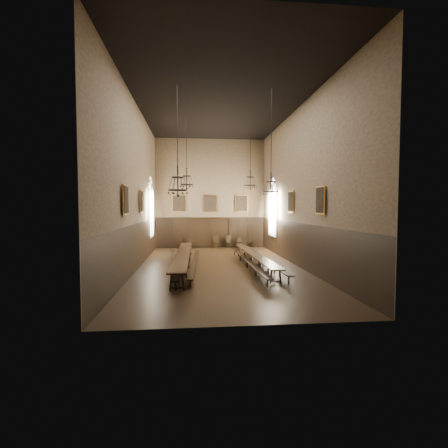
{
  "coord_description": "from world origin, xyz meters",
  "views": [
    {
      "loc": [
        -1.49,
        -17.95,
        3.37
      ],
      "look_at": [
        0.41,
        1.5,
        2.36
      ],
      "focal_mm": 26.0,
      "sensor_mm": 36.0,
      "label": 1
    }
  ],
  "objects": [
    {
      "name": "portrait_back_2",
      "position": [
        2.6,
        8.88,
        3.7
      ],
      "size": [
        1.1,
        0.12,
        1.4
      ],
      "color": "orange",
      "rests_on": "wall_back"
    },
    {
      "name": "chandelier_front_left",
      "position": [
        -2.16,
        -2.56,
        4.49
      ],
      "size": [
        0.92,
        0.92,
        4.98
      ],
      "color": "black",
      "rests_on": "ceiling"
    },
    {
      "name": "chandelier_front_right",
      "position": [
        2.26,
        -2.69,
        4.51
      ],
      "size": [
        0.75,
        0.75,
        5.02
      ],
      "color": "black",
      "rests_on": "ceiling"
    },
    {
      "name": "table_left",
      "position": [
        -2.0,
        -0.08,
        0.42
      ],
      "size": [
        1.01,
        10.77,
        0.84
      ],
      "rotation": [
        0.0,
        0.0,
        -0.02
      ],
      "color": "black",
      "rests_on": "floor"
    },
    {
      "name": "chair_4",
      "position": [
        0.41,
        8.54,
        0.31
      ],
      "size": [
        0.54,
        0.54,
        1.03
      ],
      "rotation": [
        0.0,
        0.0,
        -0.22
      ],
      "color": "black",
      "rests_on": "floor"
    },
    {
      "name": "portrait_right_1",
      "position": [
        4.38,
        -3.5,
        3.7
      ],
      "size": [
        0.12,
        1.0,
        1.3
      ],
      "color": "orange",
      "rests_on": "wall_right"
    },
    {
      "name": "ceiling",
      "position": [
        0.0,
        0.0,
        9.01
      ],
      "size": [
        9.0,
        18.0,
        0.02
      ],
      "primitive_type": "cube",
      "color": "black",
      "rests_on": "ground"
    },
    {
      "name": "portrait_left_1",
      "position": [
        -4.38,
        -3.5,
        3.7
      ],
      "size": [
        0.12,
        1.0,
        1.3
      ],
      "color": "orange",
      "rests_on": "wall_left"
    },
    {
      "name": "bench_left_outer",
      "position": [
        -2.53,
        -0.06,
        0.3
      ],
      "size": [
        1.03,
        10.34,
        0.47
      ],
      "rotation": [
        0.0,
        0.0,
        0.07
      ],
      "color": "black",
      "rests_on": "floor"
    },
    {
      "name": "bench_left_inner",
      "position": [
        -1.4,
        -0.19,
        0.26
      ],
      "size": [
        0.7,
        9.08,
        0.41
      ],
      "rotation": [
        0.0,
        0.0,
        -0.05
      ],
      "color": "black",
      "rests_on": "floor"
    },
    {
      "name": "bench_right_inner",
      "position": [
        1.55,
        -0.14,
        0.29
      ],
      "size": [
        0.49,
        10.11,
        0.45
      ],
      "rotation": [
        0.0,
        0.0,
        0.02
      ],
      "color": "black",
      "rests_on": "floor"
    },
    {
      "name": "chandelier_back_left",
      "position": [
        -1.84,
        2.75,
        5.09
      ],
      "size": [
        0.85,
        0.85,
        4.35
      ],
      "color": "black",
      "rests_on": "ceiling"
    },
    {
      "name": "bench_right_outer",
      "position": [
        2.56,
        0.23,
        0.28
      ],
      "size": [
        0.6,
        9.75,
        0.44
      ],
      "rotation": [
        0.0,
        0.0,
        0.03
      ],
      "color": "black",
      "rests_on": "floor"
    },
    {
      "name": "window_left",
      "position": [
        -4.43,
        5.5,
        3.4
      ],
      "size": [
        0.2,
        2.2,
        4.6
      ],
      "primitive_type": null,
      "color": "white",
      "rests_on": "wall_left"
    },
    {
      "name": "window_right",
      "position": [
        4.43,
        5.5,
        3.4
      ],
      "size": [
        0.2,
        2.2,
        4.6
      ],
      "primitive_type": null,
      "color": "white",
      "rests_on": "wall_right"
    },
    {
      "name": "portrait_back_0",
      "position": [
        -2.6,
        8.88,
        3.7
      ],
      "size": [
        1.1,
        0.12,
        1.4
      ],
      "color": "orange",
      "rests_on": "wall_back"
    },
    {
      "name": "wall_back",
      "position": [
        0.0,
        9.01,
        4.5
      ],
      "size": [
        9.0,
        0.02,
        9.0
      ],
      "primitive_type": "cube",
      "color": "#897254",
      "rests_on": "ground"
    },
    {
      "name": "chair_6",
      "position": [
        2.44,
        8.48,
        0.28
      ],
      "size": [
        0.52,
        0.52,
        0.94
      ],
      "rotation": [
        0.0,
        0.0,
        0.3
      ],
      "color": "black",
      "rests_on": "floor"
    },
    {
      "name": "chair_7",
      "position": [
        3.41,
        8.61,
        0.28
      ],
      "size": [
        0.5,
        0.5,
        0.92
      ],
      "rotation": [
        0.0,
        0.0,
        -0.25
      ],
      "color": "black",
      "rests_on": "floor"
    },
    {
      "name": "wall_left",
      "position": [
        -4.51,
        0.0,
        4.5
      ],
      "size": [
        0.02,
        18.0,
        9.0
      ],
      "primitive_type": "cube",
      "color": "#897254",
      "rests_on": "ground"
    },
    {
      "name": "chandelier_back_right",
      "position": [
        2.23,
        2.7,
        5.07
      ],
      "size": [
        0.83,
        0.83,
        4.37
      ],
      "color": "black",
      "rests_on": "ceiling"
    },
    {
      "name": "table_right",
      "position": [
        2.03,
        0.07,
        0.36
      ],
      "size": [
        0.91,
        9.25,
        0.72
      ],
      "rotation": [
        0.0,
        0.0,
        0.03
      ],
      "color": "black",
      "rests_on": "floor"
    },
    {
      "name": "chair_2",
      "position": [
        -1.55,
        8.55,
        0.26
      ],
      "size": [
        0.45,
        0.45,
        0.86
      ],
      "rotation": [
        0.0,
        0.0,
        0.21
      ],
      "color": "black",
      "rests_on": "floor"
    },
    {
      "name": "chair_1",
      "position": [
        -2.58,
        8.61,
        0.27
      ],
      "size": [
        0.48,
        0.48,
        0.88
      ],
      "rotation": [
        0.0,
        0.0,
        -0.25
      ],
      "color": "black",
      "rests_on": "floor"
    },
    {
      "name": "portrait_right_0",
      "position": [
        4.38,
        1.0,
        3.7
      ],
      "size": [
        0.12,
        1.0,
        1.3
      ],
      "color": "orange",
      "rests_on": "wall_right"
    },
    {
      "name": "wainscot_panelling",
      "position": [
        0.0,
        0.0,
        1.25
      ],
      "size": [
        9.0,
        18.0,
        2.5
      ],
      "primitive_type": null,
      "color": "black",
      "rests_on": "floor"
    },
    {
      "name": "wall_front",
      "position": [
        0.0,
        -9.01,
        4.5
      ],
      "size": [
        9.0,
        0.02,
        9.0
      ],
      "primitive_type": "cube",
      "color": "#897254",
      "rests_on": "ground"
    },
    {
      "name": "chair_5",
      "position": [
        1.49,
        8.59,
        0.3
      ],
      "size": [
        0.54,
        0.54,
        1.01
      ],
      "rotation": [
        0.0,
        0.0,
        0.24
      ],
      "color": "black",
      "rests_on": "floor"
    },
    {
      "name": "floor",
      "position": [
        0.0,
        0.0,
        -0.01
      ],
      "size": [
        9.0,
        18.0,
        0.02
      ],
      "primitive_type": "cube",
      "color": "black",
      "rests_on": "ground"
    },
    {
      "name": "wall_right",
      "position": [
        4.51,
        0.0,
        4.5
      ],
      "size": [
        0.02,
        18.0,
        9.0
      ],
      "primitive_type": "cube",
      "color": "#897254",
      "rests_on": "ground"
    },
    {
      "name": "portrait_left_0",
      "position": [
        -4.38,
        1.0,
        3.7
      ],
      "size": [
        0.12,
        1.0,
        1.3
      ],
      "color": "orange",
      "rests_on": "wall_left"
    },
    {
      "name": "portrait_back_1",
      "position": [
        0.0,
        8.88,
        3.7
      ],
      "size": [
        1.1,
        0.12,
        1.4
      ],
      "color": "orange",
      "rests_on": "wall_back"
    }
  ]
}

